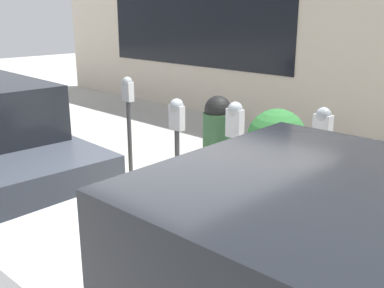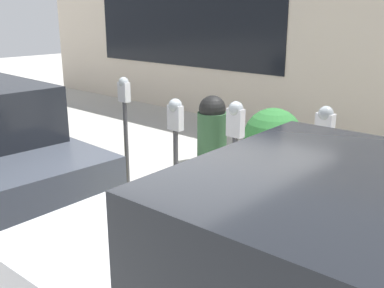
# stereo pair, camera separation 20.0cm
# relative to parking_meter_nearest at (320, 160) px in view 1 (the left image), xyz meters

# --- Properties ---
(ground_plane) EXTENTS (40.00, 40.00, 0.00)m
(ground_plane) POSITION_rel_parking_meter_nearest_xyz_m (1.45, 0.30, -1.03)
(ground_plane) COLOR #ADAAA3
(curb_strip) EXTENTS (19.00, 0.16, 0.04)m
(curb_strip) POSITION_rel_parking_meter_nearest_xyz_m (1.45, 0.38, -1.01)
(curb_strip) COLOR gold
(curb_strip) RESTS_ON ground_plane
(building_facade) EXTENTS (19.00, 0.17, 4.41)m
(building_facade) POSITION_rel_parking_meter_nearest_xyz_m (1.45, -4.18, 1.18)
(building_facade) COLOR beige
(building_facade) RESTS_ON ground_plane
(parking_meter_nearest) EXTENTS (0.16, 0.14, 1.54)m
(parking_meter_nearest) POSITION_rel_parking_meter_nearest_xyz_m (0.00, 0.00, 0.00)
(parking_meter_nearest) COLOR #38383D
(parking_meter_nearest) RESTS_ON ground_plane
(parking_meter_second) EXTENTS (0.19, 0.16, 1.46)m
(parking_meter_second) POSITION_rel_parking_meter_nearest_xyz_m (0.97, 0.06, 0.04)
(parking_meter_second) COLOR #38383D
(parking_meter_second) RESTS_ON ground_plane
(parking_meter_middle) EXTENTS (0.19, 0.17, 1.37)m
(parking_meter_middle) POSITION_rel_parking_meter_nearest_xyz_m (1.87, 0.05, -0.02)
(parking_meter_middle) COLOR #38383D
(parking_meter_middle) RESTS_ON ground_plane
(parking_meter_fourth) EXTENTS (0.16, 0.13, 1.54)m
(parking_meter_fourth) POSITION_rel_parking_meter_nearest_xyz_m (2.79, 0.06, 0.05)
(parking_meter_fourth) COLOR #38383D
(parking_meter_fourth) RESTS_ON ground_plane
(planter_box) EXTENTS (1.13, 1.15, 1.12)m
(planter_box) POSITION_rel_parking_meter_nearest_xyz_m (1.34, -1.30, -0.58)
(planter_box) COLOR #B2A899
(planter_box) RESTS_ON ground_plane
(trash_bin) EXTENTS (0.47, 0.47, 1.09)m
(trash_bin) POSITION_rel_parking_meter_nearest_xyz_m (2.64, -1.57, -0.49)
(trash_bin) COLOR #2D5133
(trash_bin) RESTS_ON ground_plane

